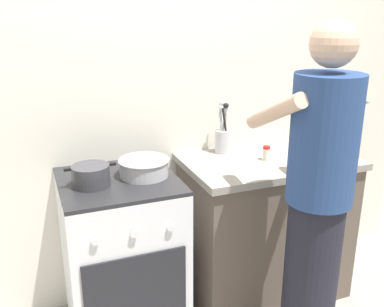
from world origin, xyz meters
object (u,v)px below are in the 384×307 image
stove_range (122,255)px  mixing_bowl (144,167)px  pot (91,176)px  person (317,208)px  utensil_crock (223,136)px  spice_bottle (266,153)px

stove_range → mixing_bowl: (0.14, -0.00, 0.50)m
stove_range → pot: bearing=-165.5°
stove_range → person: bearing=-36.7°
mixing_bowl → utensil_crock: (0.55, 0.20, 0.05)m
stove_range → utensil_crock: utensil_crock is taller
utensil_crock → person: person is taller
pot → utensil_crock: size_ratio=0.78×
stove_range → spice_bottle: spice_bottle is taller
pot → spice_bottle: (1.01, 0.02, -0.01)m
utensil_crock → spice_bottle: utensil_crock is taller
mixing_bowl → person: (0.66, -0.59, -0.09)m
mixing_bowl → spice_bottle: 0.73m
spice_bottle → mixing_bowl: bearing=178.8°
mixing_bowl → person: 0.89m
pot → mixing_bowl: size_ratio=0.94×
person → spice_bottle: bearing=82.9°
stove_range → person: person is taller
spice_bottle → utensil_crock: bearing=128.3°
stove_range → pot: size_ratio=3.57×
spice_bottle → pot: bearing=-178.9°
mixing_bowl → spice_bottle: (0.73, -0.02, -0.01)m
person → pot: bearing=149.2°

